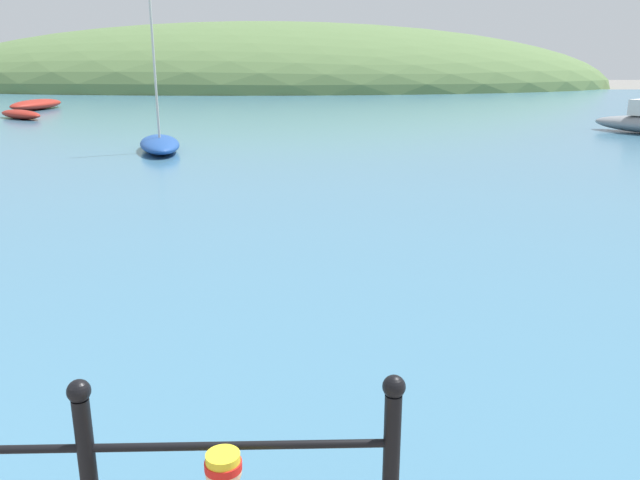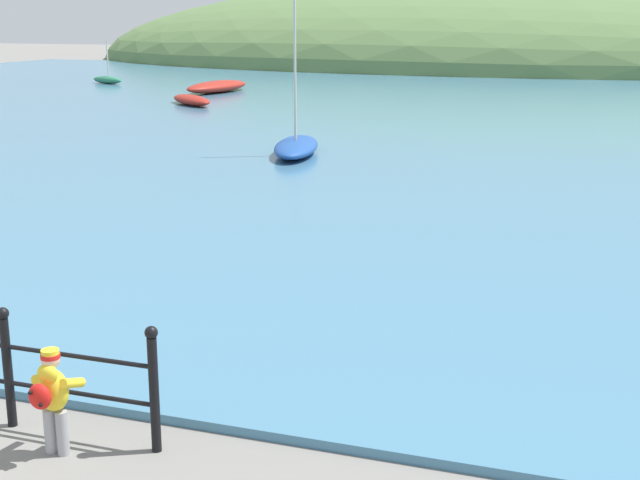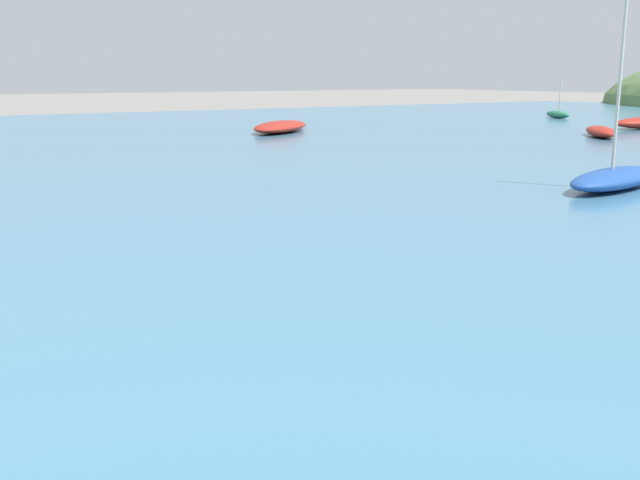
# 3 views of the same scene
# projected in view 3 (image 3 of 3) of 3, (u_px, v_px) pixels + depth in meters

# --- Properties ---
(boat_mid_harbor) EXTENTS (2.53, 1.55, 2.40)m
(boat_mid_harbor) POSITION_uv_depth(u_px,v_px,m) (558.00, 114.00, 43.23)
(boat_mid_harbor) COLOR #287551
(boat_mid_harbor) RESTS_ON water
(boat_blue_hull) EXTENTS (4.87, 4.98, 0.46)m
(boat_blue_hull) POSITION_uv_depth(u_px,v_px,m) (281.00, 126.00, 32.72)
(boat_blue_hull) COLOR maroon
(boat_blue_hull) RESTS_ON water
(boat_red_dinghy) EXTENTS (2.06, 3.91, 4.55)m
(boat_red_dinghy) POSITION_uv_depth(u_px,v_px,m) (615.00, 177.00, 16.35)
(boat_red_dinghy) COLOR #1E4793
(boat_red_dinghy) RESTS_ON water
(boat_nearest_quay) EXTENTS (3.20, 2.99, 0.43)m
(boat_nearest_quay) POSITION_uv_depth(u_px,v_px,m) (601.00, 132.00, 30.05)
(boat_nearest_quay) COLOR maroon
(boat_nearest_quay) RESTS_ON water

